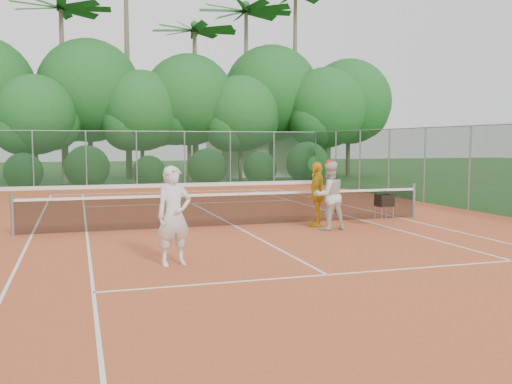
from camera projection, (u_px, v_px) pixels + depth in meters
ground at (235, 227)px, 16.48m from camera, size 120.00×120.00×0.00m
clay_court at (235, 226)px, 16.48m from camera, size 18.00×36.00×0.02m
club_building at (267, 155)px, 41.84m from camera, size 8.00×5.00×3.00m
tennis_net at (235, 208)px, 16.43m from camera, size 11.97×0.10×1.10m
player_white at (174, 216)px, 11.15m from camera, size 0.80×0.61×1.96m
player_center_grp at (329, 195)px, 15.69m from camera, size 0.97×0.78×1.93m
player_yellow at (317, 194)px, 16.44m from camera, size 0.87×1.18×1.85m
ball_hopper at (384, 201)px, 16.19m from camera, size 0.41×0.41×0.95m
stray_ball_a at (152, 193)px, 26.61m from camera, size 0.07×0.07×0.07m
stray_ball_b at (201, 195)px, 26.00m from camera, size 0.07×0.07×0.07m
stray_ball_c at (223, 194)px, 26.41m from camera, size 0.07×0.07×0.07m
court_markings at (235, 226)px, 16.48m from camera, size 11.03×23.83×0.01m
fence_back at (161, 159)px, 30.60m from camera, size 18.07×0.07×3.00m
tropical_treeline at (171, 99)px, 35.68m from camera, size 32.10×8.49×15.03m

